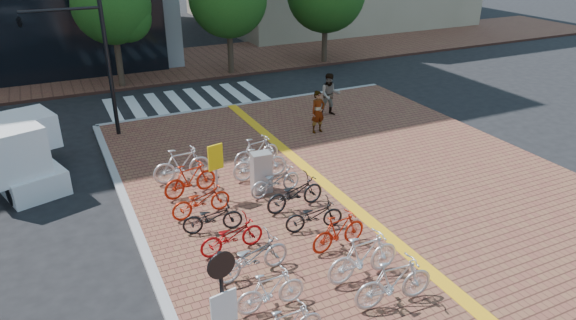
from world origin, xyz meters
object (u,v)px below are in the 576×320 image
bike_14 (260,163)px  pedestrian_b (330,95)px  bike_1 (271,290)px  bike_12 (295,193)px  bike_2 (252,257)px  traffic_light_pole (69,43)px  bike_9 (363,257)px  bike_11 (314,215)px  pedestrian_a (318,112)px  bike_8 (394,282)px  bike_6 (190,179)px  box_truck (18,152)px  bike_13 (275,181)px  yellow_sign (216,162)px  bike_3 (232,236)px  bike_10 (339,231)px  utility_box (261,172)px  bike_15 (256,152)px  bike_4 (212,217)px  bike_5 (201,200)px  notice_sign (223,301)px  bike_7 (182,165)px

bike_14 → pedestrian_b: pedestrian_b is taller
bike_1 → bike_12: (2.40, 3.67, 0.02)m
bike_2 → traffic_light_pole: 11.53m
bike_9 → bike_11: (-0.02, 2.35, -0.15)m
pedestrian_a → pedestrian_b: 2.14m
bike_8 → bike_14: size_ratio=1.03×
bike_6 → box_truck: box_truck is taller
bike_2 → bike_11: bike_2 is taller
bike_13 → pedestrian_b: 7.62m
bike_8 → bike_13: size_ratio=1.09×
bike_1 → pedestrian_b: bearing=-34.5°
bike_11 → yellow_sign: bearing=41.7°
bike_6 → bike_12: bearing=-142.2°
bike_3 → bike_8: 4.22m
yellow_sign → pedestrian_b: bearing=37.1°
bike_6 → bike_10: size_ratio=1.07×
bike_9 → bike_11: 2.36m
bike_10 → utility_box: (-0.57, 3.70, 0.16)m
bike_1 → bike_13: bike_1 is taller
bike_15 → bike_14: bearing=154.4°
bike_4 → bike_9: bike_9 is taller
pedestrian_a → box_truck: bearing=169.9°
bike_9 → bike_5: bearing=28.1°
bike_10 → notice_sign: size_ratio=0.60×
traffic_light_pole → pedestrian_b: bearing=-9.8°
bike_4 → pedestrian_b: pedestrian_b is taller
bike_6 → bike_13: size_ratio=1.01×
bike_4 → bike_15: bike_15 is taller
bike_14 → traffic_light_pole: bearing=41.8°
bike_10 → notice_sign: notice_sign is taller
bike_5 → bike_10: bike_10 is taller
bike_7 → bike_6: bearing=177.7°
bike_3 → pedestrian_b: 10.84m
bike_6 → bike_8: bike_8 is taller
bike_9 → bike_10: 1.32m
bike_5 → notice_sign: (-1.29, -5.82, 1.27)m
bike_7 → bike_9: 7.23m
bike_2 → bike_9: bike_9 is taller
bike_3 → traffic_light_pole: (-2.54, 9.62, 3.27)m
bike_9 → bike_13: 4.67m
bike_2 → bike_12: 3.33m
notice_sign → bike_9: bearing=19.9°
bike_2 → bike_9: (2.29, -1.22, 0.08)m
bike_11 → bike_12: 1.26m
bike_7 → pedestrian_b: size_ratio=1.02×
bike_4 → bike_14: bike_14 is taller
bike_7 → bike_4: bearing=178.2°
bike_12 → bike_4: bearing=87.4°
bike_14 → yellow_sign: (-1.70, -0.77, 0.70)m
notice_sign → box_truck: notice_sign is taller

